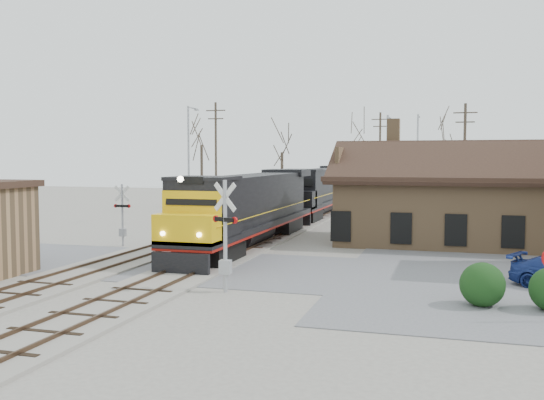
{
  "coord_description": "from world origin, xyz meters",
  "views": [
    {
      "loc": [
        11.63,
        -27.24,
        5.34
      ],
      "look_at": [
        0.97,
        9.0,
        2.7
      ],
      "focal_mm": 40.0,
      "sensor_mm": 36.0,
      "label": 1
    }
  ],
  "objects": [
    {
      "name": "utility_pole_a",
      "position": [
        -10.59,
        28.64,
        5.62
      ],
      "size": [
        2.0,
        0.24,
        10.77
      ],
      "color": "#382D23",
      "rests_on": "ground"
    },
    {
      "name": "locomotive_lead",
      "position": [
        0.0,
        7.03,
        2.35
      ],
      "size": [
        3.01,
        20.16,
        4.48
      ],
      "color": "black",
      "rests_on": "ground"
    },
    {
      "name": "streetlight_b",
      "position": [
        6.64,
        23.44,
        4.95
      ],
      "size": [
        0.25,
        2.04,
        8.83
      ],
      "color": "#A5A8AD",
      "rests_on": "ground"
    },
    {
      "name": "road",
      "position": [
        0.0,
        0.0,
        0.01
      ],
      "size": [
        60.0,
        9.0,
        0.03
      ],
      "primitive_type": "cube",
      "color": "#5C5C61",
      "rests_on": "ground"
    },
    {
      "name": "ground",
      "position": [
        0.0,
        0.0,
        0.0
      ],
      "size": [
        140.0,
        140.0,
        0.0
      ],
      "primitive_type": "plane",
      "color": "#9C978D",
      "rests_on": "ground"
    },
    {
      "name": "track_siding",
      "position": [
        -4.5,
        15.0,
        0.07
      ],
      "size": [
        3.4,
        90.0,
        0.24
      ],
      "color": "#9C978D",
      "rests_on": "ground"
    },
    {
      "name": "utility_pole_b",
      "position": [
        3.84,
        43.25,
        5.5
      ],
      "size": [
        2.0,
        0.24,
        10.54
      ],
      "color": "#382D23",
      "rests_on": "ground"
    },
    {
      "name": "track_main",
      "position": [
        0.0,
        15.0,
        0.07
      ],
      "size": [
        3.4,
        90.0,
        0.24
      ],
      "color": "#9C978D",
      "rests_on": "ground"
    },
    {
      "name": "tree_d",
      "position": [
        11.38,
        44.32,
        8.5
      ],
      "size": [
        4.87,
        4.87,
        11.93
      ],
      "color": "#382D23",
      "rests_on": "ground"
    },
    {
      "name": "locomotive_trailing",
      "position": [
        0.0,
        27.47,
        2.35
      ],
      "size": [
        3.01,
        20.16,
        4.24
      ],
      "color": "black",
      "rests_on": "ground"
    },
    {
      "name": "streetlight_c",
      "position": [
        8.42,
        36.03,
        5.42
      ],
      "size": [
        0.25,
        2.04,
        9.74
      ],
      "color": "#A5A8AD",
      "rests_on": "ground"
    },
    {
      "name": "crossbuck_far",
      "position": [
        -7.26,
        5.01,
        1.79
      ],
      "size": [
        1.08,
        0.28,
        3.76
      ],
      "rotation": [
        0.0,
        0.0,
        3.21
      ],
      "color": "#A5A8AD",
      "rests_on": "ground"
    },
    {
      "name": "streetlight_a",
      "position": [
        -8.83,
        18.36,
        5.31
      ],
      "size": [
        0.25,
        2.04,
        9.53
      ],
      "color": "#A5A8AD",
      "rests_on": "ground"
    },
    {
      "name": "utility_pole_c",
      "position": [
        12.79,
        27.57,
        5.23
      ],
      "size": [
        2.0,
        0.24,
        10.0
      ],
      "color": "#382D23",
      "rests_on": "ground"
    },
    {
      "name": "depot",
      "position": [
        11.99,
        12.0,
        2.41
      ],
      "size": [
        15.2,
        9.31,
        7.9
      ],
      "color": "#97734E",
      "rests_on": "ground"
    },
    {
      "name": "tree_b",
      "position": [
        -5.87,
        36.09,
        6.9
      ],
      "size": [
        3.96,
        3.96,
        9.7
      ],
      "color": "#382D23",
      "rests_on": "ground"
    },
    {
      "name": "tree_a",
      "position": [
        -14.26,
        33.7,
        7.83
      ],
      "size": [
        4.49,
        4.49,
        11.0
      ],
      "color": "#382D23",
      "rests_on": "ground"
    },
    {
      "name": "hedge_a",
      "position": [
        12.82,
        -4.56,
        0.8
      ],
      "size": [
        1.6,
        1.6,
        1.6
      ],
      "primitive_type": "sphere",
      "color": "black",
      "rests_on": "ground"
    },
    {
      "name": "crossbuck_near",
      "position": [
        3.14,
        -4.94,
        2.07
      ],
      "size": [
        1.21,
        0.55,
        4.47
      ],
      "rotation": [
        0.0,
        0.0,
        -0.38
      ],
      "color": "#A5A8AD",
      "rests_on": "ground"
    },
    {
      "name": "tree_c",
      "position": [
        0.54,
        49.04,
        8.35
      ],
      "size": [
        4.78,
        4.78,
        11.72
      ],
      "color": "#382D23",
      "rests_on": "ground"
    }
  ]
}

